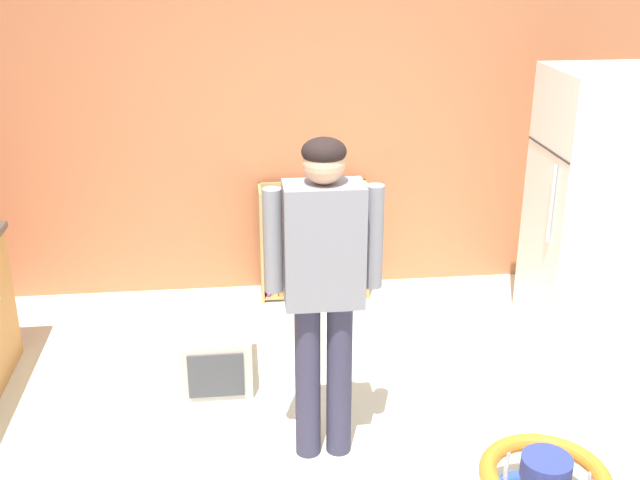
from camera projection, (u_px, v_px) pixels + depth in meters
name	position (u px, v px, depth m)	size (l,w,h in m)	color
ground_plane	(341.00, 472.00, 3.93)	(12.00, 12.00, 0.00)	silver
back_wall	(299.00, 112.00, 5.59)	(5.20, 0.06, 2.70)	#C37148
refrigerator	(594.00, 207.00, 5.05)	(0.73, 0.68, 1.78)	white
bookshelf	(306.00, 246.00, 5.79)	(0.80, 0.28, 0.85)	tan
standing_person	(324.00, 275.00, 3.73)	(0.57, 0.22, 1.69)	#36334A
pet_carrier	(217.00, 352.00, 4.70)	(0.42, 0.55, 0.36)	beige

